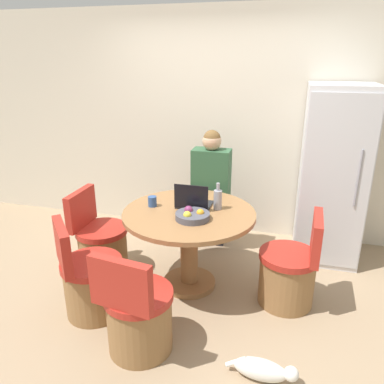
{
  "coord_description": "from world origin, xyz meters",
  "views": [
    {
      "loc": [
        0.84,
        -2.76,
        2.07
      ],
      "look_at": [
        0.01,
        0.3,
        0.91
      ],
      "focal_mm": 35.0,
      "sensor_mm": 36.0,
      "label": 1
    }
  ],
  "objects": [
    {
      "name": "dining_table",
      "position": [
        0.01,
        0.2,
        0.57
      ],
      "size": [
        1.19,
        1.19,
        0.76
      ],
      "color": "olive",
      "rests_on": "ground_plane"
    },
    {
      "name": "chair_left_side",
      "position": [
        -0.9,
        0.2,
        0.29
      ],
      "size": [
        0.5,
        0.5,
        0.85
      ],
      "rotation": [
        0.0,
        0.0,
        1.57
      ],
      "color": "olive",
      "rests_on": "ground_plane"
    },
    {
      "name": "person_seated",
      "position": [
        0.04,
        1.02,
        0.74
      ],
      "size": [
        0.4,
        0.37,
        1.35
      ],
      "rotation": [
        0.0,
        0.0,
        3.14
      ],
      "color": "#2D2D38",
      "rests_on": "ground_plane"
    },
    {
      "name": "fruit_bowl",
      "position": [
        0.08,
        0.05,
        0.79
      ],
      "size": [
        0.29,
        0.29,
        0.1
      ],
      "color": "#4C4C56",
      "rests_on": "dining_table"
    },
    {
      "name": "wall_back",
      "position": [
        0.0,
        1.56,
        1.3
      ],
      "size": [
        7.0,
        0.06,
        2.6
      ],
      "color": "beige",
      "rests_on": "ground_plane"
    },
    {
      "name": "chair_near_camera",
      "position": [
        -0.12,
        -0.7,
        0.29
      ],
      "size": [
        0.51,
        0.52,
        0.85
      ],
      "rotation": [
        0.0,
        0.0,
        2.99
      ],
      "color": "olive",
      "rests_on": "ground_plane"
    },
    {
      "name": "laptop",
      "position": [
        0.02,
        0.31,
        0.81
      ],
      "size": [
        0.31,
        0.25,
        0.24
      ],
      "rotation": [
        0.0,
        0.0,
        3.14
      ],
      "color": "#232328",
      "rests_on": "dining_table"
    },
    {
      "name": "refrigerator",
      "position": [
        1.27,
        1.16,
        0.91
      ],
      "size": [
        0.64,
        0.71,
        1.82
      ],
      "color": "silver",
      "rests_on": "ground_plane"
    },
    {
      "name": "bottle",
      "position": [
        0.24,
        0.33,
        0.86
      ],
      "size": [
        0.08,
        0.08,
        0.25
      ],
      "color": "#9999A3",
      "rests_on": "dining_table"
    },
    {
      "name": "ground_plane",
      "position": [
        0.0,
        0.0,
        0.0
      ],
      "size": [
        12.0,
        12.0,
        0.0
      ],
      "primitive_type": "plane",
      "color": "#9E8466"
    },
    {
      "name": "chair_near_left_corner",
      "position": [
        -0.67,
        -0.4,
        0.29
      ],
      "size": [
        0.58,
        0.58,
        0.85
      ],
      "rotation": [
        0.0,
        0.0,
        2.3
      ],
      "color": "olive",
      "rests_on": "ground_plane"
    },
    {
      "name": "cat",
      "position": [
        0.79,
        -0.75,
        0.08
      ],
      "size": [
        0.49,
        0.16,
        0.15
      ],
      "rotation": [
        0.0,
        0.0,
        6.23
      ],
      "color": "white",
      "rests_on": "ground_plane"
    },
    {
      "name": "coffee_cup",
      "position": [
        -0.35,
        0.23,
        0.81
      ],
      "size": [
        0.08,
        0.08,
        0.1
      ],
      "color": "#2D4C84",
      "rests_on": "dining_table"
    },
    {
      "name": "chair_right_side",
      "position": [
        0.92,
        0.17,
        0.29
      ],
      "size": [
        0.5,
        0.5,
        0.85
      ],
      "rotation": [
        0.0,
        0.0,
        -1.61
      ],
      "color": "olive",
      "rests_on": "ground_plane"
    }
  ]
}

